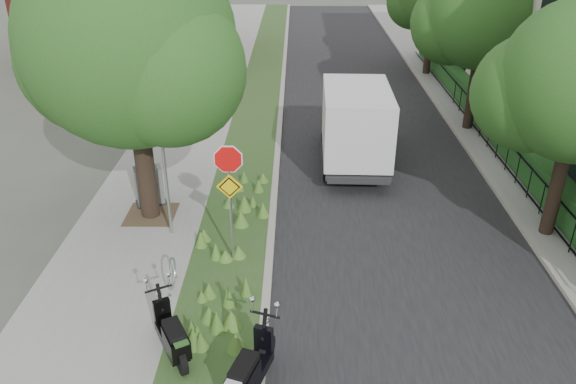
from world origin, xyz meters
name	(u,v)px	position (x,y,z in m)	size (l,w,h in m)	color
ground	(289,277)	(0.00, 0.00, 0.00)	(120.00, 120.00, 0.00)	#4C5147
sidewalk_near	(186,127)	(-4.25, 10.00, 0.06)	(3.50, 60.00, 0.12)	gray
verge	(255,128)	(-1.50, 10.00, 0.06)	(2.00, 60.00, 0.12)	#2A4C20
kerb_near	(279,128)	(-0.50, 10.00, 0.07)	(0.20, 60.00, 0.13)	#9E9991
road	(366,129)	(3.00, 10.00, 0.01)	(7.00, 60.00, 0.01)	black
kerb_far	(454,128)	(6.50, 10.00, 0.07)	(0.20, 60.00, 0.13)	#9E9991
footpath_far	(497,129)	(8.20, 10.00, 0.06)	(3.20, 60.00, 0.12)	gray
street_tree_main	(128,51)	(-4.08, 2.86, 4.80)	(6.21, 5.54, 7.66)	black
bare_post	(165,166)	(-3.20, 1.80, 2.12)	(0.08, 0.08, 4.00)	#A5A8AD
bike_hoop	(172,274)	(-2.70, -0.60, 0.50)	(0.06, 0.78, 0.77)	#A5A8AD
sign_assembly	(229,180)	(-1.40, 0.58, 2.33)	(0.94, 0.08, 3.22)	#A5A8AD
fence_far	(474,114)	(7.20, 10.00, 0.67)	(0.04, 24.00, 1.00)	black
hedge_far	(492,114)	(7.90, 10.00, 0.67)	(1.00, 24.00, 1.10)	#1B4D1B
far_tree_b	(482,18)	(6.94, 10.05, 4.37)	(4.83, 4.31, 6.56)	black
scooter_near	(174,340)	(-2.20, -2.87, 0.55)	(1.02, 1.69, 0.88)	black
scooter_far	(248,376)	(-0.67, -3.80, 0.57)	(0.83, 1.90, 0.94)	black
box_truck	(355,121)	(2.16, 6.79, 1.55)	(2.23, 5.30, 2.38)	#262628
utility_cabinet	(149,186)	(-4.16, 3.50, 0.68)	(1.02, 0.85, 1.16)	#262628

